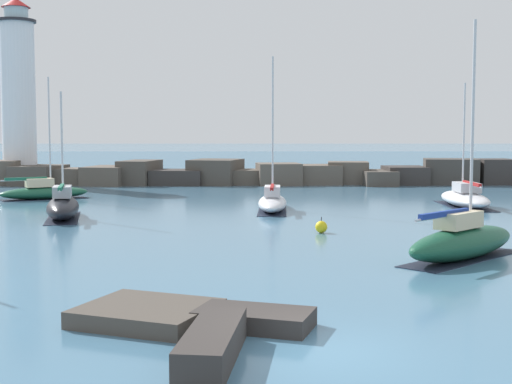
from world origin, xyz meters
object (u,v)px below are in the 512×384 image
at_px(sailboat_moored_2, 465,198).
at_px(sailboat_moored_5, 44,191).
at_px(sailboat_moored_3, 462,241).
at_px(mooring_buoy_orange_near, 321,227).
at_px(sailboat_moored_4, 63,206).
at_px(sailboat_moored_0, 272,201).
at_px(lighthouse, 19,102).

distance_m(sailboat_moored_2, sailboat_moored_5, 30.30).
xyz_separation_m(sailboat_moored_3, mooring_buoy_orange_near, (-4.83, 7.28, -0.43)).
distance_m(sailboat_moored_4, sailboat_moored_5, 12.77).
bearing_deg(mooring_buoy_orange_near, sailboat_moored_3, -56.43).
height_order(sailboat_moored_5, mooring_buoy_orange_near, sailboat_moored_5).
distance_m(sailboat_moored_2, sailboat_moored_3, 20.77).
bearing_deg(sailboat_moored_0, mooring_buoy_orange_near, -78.33).
distance_m(lighthouse, sailboat_moored_0, 34.87).
distance_m(sailboat_moored_2, mooring_buoy_orange_near, 16.65).
height_order(sailboat_moored_2, sailboat_moored_5, sailboat_moored_5).
bearing_deg(sailboat_moored_0, sailboat_moored_2, 10.31).
distance_m(lighthouse, mooring_buoy_orange_near, 43.91).
xyz_separation_m(sailboat_moored_2, sailboat_moored_4, (-25.25, -6.53, 0.13)).
height_order(sailboat_moored_2, sailboat_moored_3, sailboat_moored_3).
xyz_separation_m(sailboat_moored_0, sailboat_moored_2, (13.01, 2.37, -0.00)).
height_order(sailboat_moored_2, mooring_buoy_orange_near, sailboat_moored_2).
height_order(sailboat_moored_3, sailboat_moored_5, sailboat_moored_3).
xyz_separation_m(sailboat_moored_0, sailboat_moored_3, (6.94, -17.50, 0.13)).
xyz_separation_m(sailboat_moored_0, sailboat_moored_5, (-16.80, 7.77, -0.02)).
distance_m(lighthouse, sailboat_moored_2, 43.55).
height_order(lighthouse, sailboat_moored_0, lighthouse).
xyz_separation_m(lighthouse, mooring_buoy_orange_near, (25.96, -34.58, -7.63)).
relative_size(sailboat_moored_2, sailboat_moored_5, 0.91).
distance_m(sailboat_moored_2, sailboat_moored_4, 26.08).
distance_m(lighthouse, sailboat_moored_4, 31.63).
bearing_deg(mooring_buoy_orange_near, sailboat_moored_4, 157.10).
bearing_deg(sailboat_moored_2, sailboat_moored_0, -169.69).
xyz_separation_m(lighthouse, sailboat_moored_3, (30.79, -41.86, -7.20)).
xyz_separation_m(sailboat_moored_3, sailboat_moored_5, (-23.74, 25.26, -0.15)).
relative_size(sailboat_moored_0, sailboat_moored_3, 1.05).
height_order(sailboat_moored_0, sailboat_moored_4, sailboat_moored_0).
bearing_deg(sailboat_moored_3, lighthouse, 126.34).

